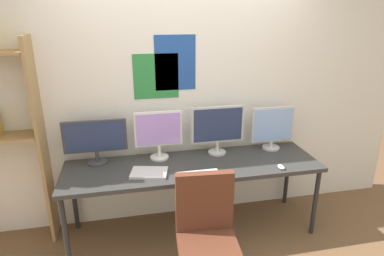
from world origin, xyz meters
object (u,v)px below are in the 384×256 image
(office_chair, at_px, (207,250))
(monitor_far_left, at_px, (95,139))
(monitor_center_right, at_px, (218,127))
(monitor_center_left, at_px, (159,132))
(keyboard_main, at_px, (199,175))
(computer_mouse, at_px, (281,167))
(desk, at_px, (193,169))
(monitor_far_right, at_px, (272,127))
(laptop_closed, at_px, (149,173))

(office_chair, height_order, monitor_far_left, monitor_far_left)
(office_chair, distance_m, monitor_center_right, 1.24)
(monitor_center_left, height_order, keyboard_main, monitor_center_left)
(office_chair, bearing_deg, computer_mouse, 32.76)
(monitor_center_left, bearing_deg, computer_mouse, -23.38)
(desk, xyz_separation_m, monitor_far_right, (0.89, 0.21, 0.29))
(keyboard_main, height_order, computer_mouse, computer_mouse)
(monitor_far_left, distance_m, monitor_center_left, 0.59)
(desk, distance_m, monitor_far_right, 0.96)
(monitor_far_left, height_order, laptop_closed, monitor_far_left)
(desk, bearing_deg, office_chair, -94.64)
(office_chair, bearing_deg, monitor_far_left, 129.28)
(keyboard_main, bearing_deg, monitor_center_left, 123.79)
(computer_mouse, bearing_deg, keyboard_main, 178.36)
(computer_mouse, bearing_deg, desk, 162.04)
(monitor_center_right, bearing_deg, monitor_far_left, -180.00)
(laptop_closed, bearing_deg, monitor_far_left, 158.56)
(monitor_far_left, relative_size, computer_mouse, 6.08)
(desk, xyz_separation_m, monitor_center_left, (-0.30, 0.21, 0.32))
(desk, xyz_separation_m, keyboard_main, (0.00, -0.23, 0.06))
(office_chair, relative_size, laptop_closed, 3.09)
(monitor_center_left, distance_m, keyboard_main, 0.59)
(office_chair, xyz_separation_m, monitor_far_right, (0.95, 1.01, 0.58))
(monitor_far_right, bearing_deg, computer_mouse, -103.26)
(monitor_center_left, bearing_deg, monitor_far_left, 180.00)
(keyboard_main, distance_m, computer_mouse, 0.78)
(computer_mouse, bearing_deg, monitor_far_right, 76.74)
(computer_mouse, bearing_deg, monitor_center_left, 156.62)
(keyboard_main, distance_m, laptop_closed, 0.44)
(monitor_center_right, xyz_separation_m, monitor_far_right, (0.59, -0.00, -0.04))
(laptop_closed, bearing_deg, office_chair, -48.86)
(office_chair, relative_size, monitor_center_left, 2.07)
(monitor_far_right, distance_m, laptop_closed, 1.37)
(monitor_center_right, distance_m, laptop_closed, 0.83)
(office_chair, xyz_separation_m, monitor_center_left, (-0.23, 1.01, 0.61))
(monitor_far_right, bearing_deg, monitor_center_right, 180.00)
(laptop_closed, bearing_deg, monitor_center_right, 37.38)
(monitor_far_left, bearing_deg, office_chair, -50.72)
(computer_mouse, bearing_deg, laptop_closed, 173.22)
(monitor_far_left, bearing_deg, monitor_center_right, 0.00)
(office_chair, xyz_separation_m, monitor_center_right, (0.36, 1.01, 0.62))
(keyboard_main, xyz_separation_m, computer_mouse, (0.78, -0.02, 0.01))
(monitor_far_right, bearing_deg, laptop_closed, -166.25)
(keyboard_main, bearing_deg, monitor_far_right, 26.48)
(keyboard_main, bearing_deg, laptop_closed, 164.14)
(desk, bearing_deg, keyboard_main, -90.00)
(monitor_center_right, relative_size, laptop_closed, 1.68)
(desk, xyz_separation_m, monitor_far_left, (-0.89, 0.21, 0.30))
(desk, height_order, monitor_far_left, monitor_far_left)
(monitor_center_left, height_order, monitor_center_right, monitor_center_right)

